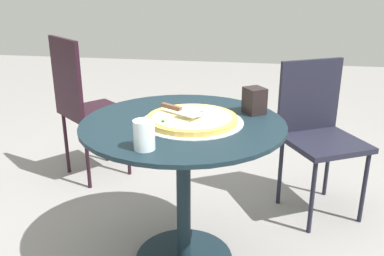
{
  "coord_description": "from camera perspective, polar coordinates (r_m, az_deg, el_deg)",
  "views": [
    {
      "loc": [
        -1.68,
        -0.32,
        1.3
      ],
      "look_at": [
        -0.0,
        -0.04,
        0.68
      ],
      "focal_mm": 39.43,
      "sensor_mm": 36.0,
      "label": 1
    }
  ],
  "objects": [
    {
      "name": "pizza_server",
      "position": [
        1.8,
        -1.65,
        2.46
      ],
      "size": [
        0.15,
        0.21,
        0.02
      ],
      "color": "silver",
      "rests_on": "pizza_on_tray"
    },
    {
      "name": "pizza_on_tray",
      "position": [
        1.79,
        0.0,
        1.17
      ],
      "size": [
        0.44,
        0.44,
        0.05
      ],
      "color": "silver",
      "rests_on": "patio_table"
    },
    {
      "name": "drinking_cup",
      "position": [
        1.51,
        -6.5,
        -0.94
      ],
      "size": [
        0.08,
        0.08,
        0.11
      ],
      "primitive_type": "cylinder",
      "color": "silver",
      "rests_on": "patio_table"
    },
    {
      "name": "patio_chair_corner",
      "position": [
        2.81,
        -14.61,
        3.67
      ],
      "size": [
        0.51,
        0.51,
        0.95
      ],
      "color": "black",
      "rests_on": "ground"
    },
    {
      "name": "napkin_dispenser",
      "position": [
        1.93,
        8.45,
        3.69
      ],
      "size": [
        0.12,
        0.12,
        0.12
      ],
      "primitive_type": "cube",
      "rotation": [
        0.0,
        0.0,
        0.6
      ],
      "color": "black",
      "rests_on": "patio_table"
    },
    {
      "name": "patio_chair_near",
      "position": [
        2.46,
        16.66,
        0.17
      ],
      "size": [
        0.53,
        0.53,
        0.86
      ],
      "color": "black",
      "rests_on": "ground"
    },
    {
      "name": "patio_table",
      "position": [
        1.88,
        -1.18,
        -4.5
      ],
      "size": [
        0.88,
        0.88,
        0.71
      ],
      "color": "#14242C",
      "rests_on": "ground"
    }
  ]
}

